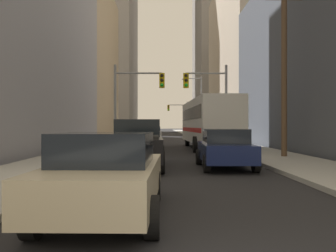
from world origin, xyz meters
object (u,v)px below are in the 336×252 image
sedan_navy (225,148)px  traffic_signal_far_right (179,112)px  city_bus (208,122)px  sedan_beige (106,174)px  sedan_silver (154,132)px  traffic_signal_near_right (208,93)px  sedan_green (144,139)px  pickup_truck_black (136,144)px  traffic_signal_near_left (137,92)px

sedan_navy → traffic_signal_far_right: (0.61, 50.60, 3.27)m
city_bus → traffic_signal_far_right: 39.42m
sedan_beige → sedan_silver: (-0.02, 40.89, 0.00)m
traffic_signal_near_right → city_bus: bearing=-95.8°
sedan_silver → sedan_green: bearing=-90.3°
sedan_silver → traffic_signal_far_right: bearing=76.5°
sedan_navy → sedan_silver: bearing=95.9°
sedan_green → traffic_signal_far_right: 41.79m
sedan_green → sedan_silver: (0.13, 24.50, 0.00)m
sedan_beige → sedan_navy: bearing=64.6°
sedan_navy → sedan_green: size_ratio=1.00×
sedan_green → sedan_silver: same height
pickup_truck_black → traffic_signal_near_left: traffic_signal_near_left is taller
sedan_beige → city_bus: bearing=77.1°
pickup_truck_black → sedan_silver: (-0.03, 33.39, -0.16)m
sedan_silver → traffic_signal_far_right: size_ratio=0.71×
sedan_beige → sedan_navy: size_ratio=1.00×
traffic_signal_near_left → traffic_signal_far_right: bearing=82.9°
traffic_signal_near_right → sedan_beige: bearing=-102.8°
pickup_truck_black → sedan_beige: (-0.01, -7.51, -0.16)m
sedan_beige → sedan_green: 16.39m
traffic_signal_near_right → traffic_signal_near_left: bearing=180.0°
pickup_truck_black → traffic_signal_near_left: 11.90m
sedan_green → traffic_signal_far_right: (4.20, 41.45, 3.27)m
traffic_signal_near_right → pickup_truck_black: bearing=-110.5°
sedan_silver → traffic_signal_near_right: traffic_signal_near_right is taller
sedan_silver → traffic_signal_far_right: (4.07, 16.95, 3.27)m
sedan_green → traffic_signal_far_right: bearing=84.2°
traffic_signal_near_right → traffic_signal_far_right: (-0.25, 38.88, 0.03)m
sedan_silver → traffic_signal_near_left: 22.18m
pickup_truck_black → traffic_signal_far_right: bearing=85.4°
pickup_truck_black → sedan_silver: bearing=90.0°
sedan_green → pickup_truck_black: bearing=-89.0°
sedan_silver → sedan_navy: bearing=-84.1°
sedan_beige → sedan_navy: 8.01m
traffic_signal_near_left → pickup_truck_black: bearing=-86.0°
sedan_beige → sedan_green: (-0.15, 16.39, 0.00)m
pickup_truck_black → sedan_green: pickup_truck_black is taller
pickup_truck_black → sedan_beige: size_ratio=1.27×
traffic_signal_far_right → sedan_green: bearing=-95.8°
city_bus → sedan_silver: size_ratio=2.72×
city_bus → sedan_navy: (-0.81, -11.23, -1.16)m
sedan_green → traffic_signal_near_right: size_ratio=0.71×
sedan_beige → sedan_green: size_ratio=1.00×
sedan_navy → sedan_silver: (-3.46, 33.65, 0.00)m
sedan_silver → traffic_signal_far_right: traffic_signal_far_right is taller
sedan_beige → traffic_signal_near_right: (4.30, 18.96, 3.24)m
city_bus → sedan_beige: size_ratio=2.72×
sedan_silver → traffic_signal_near_right: bearing=-78.9°
pickup_truck_black → sedan_green: 8.89m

